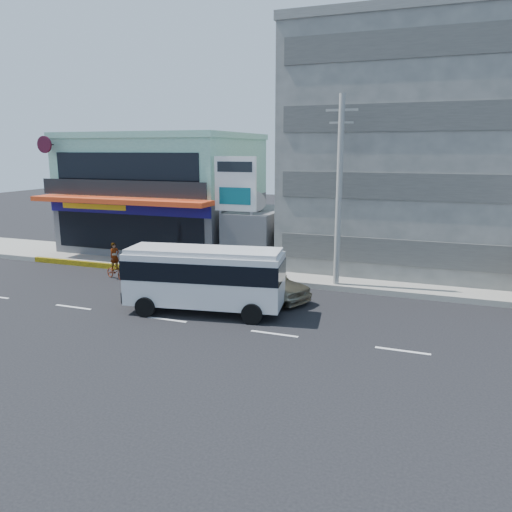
{
  "coord_description": "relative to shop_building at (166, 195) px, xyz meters",
  "views": [
    {
      "loc": [
        10.92,
        -18.1,
        7.31
      ],
      "look_at": [
        2.65,
        4.2,
        2.2
      ],
      "focal_mm": 35.0,
      "sensor_mm": 36.0,
      "label": 1
    }
  ],
  "objects": [
    {
      "name": "ground",
      "position": [
        8.0,
        -13.95,
        -4.0
      ],
      "size": [
        120.0,
        120.0,
        0.0
      ],
      "primitive_type": "plane",
      "color": "black",
      "rests_on": "ground"
    },
    {
      "name": "sidewalk",
      "position": [
        13.0,
        -4.45,
        -3.85
      ],
      "size": [
        70.0,
        5.0,
        0.3
      ],
      "primitive_type": "cube",
      "color": "gray",
      "rests_on": "ground"
    },
    {
      "name": "shop_building",
      "position": [
        0.0,
        0.0,
        0.0
      ],
      "size": [
        12.4,
        11.7,
        8.0
      ],
      "color": "#4C4D51",
      "rests_on": "ground"
    },
    {
      "name": "concrete_building",
      "position": [
        18.0,
        1.05,
        3.0
      ],
      "size": [
        16.0,
        12.0,
        14.0
      ],
      "primitive_type": "cube",
      "color": "gray",
      "rests_on": "ground"
    },
    {
      "name": "gap_structure",
      "position": [
        8.0,
        -1.95,
        -2.25
      ],
      "size": [
        3.0,
        6.0,
        3.5
      ],
      "primitive_type": "cube",
      "color": "#4C4D51",
      "rests_on": "ground"
    },
    {
      "name": "satellite_dish",
      "position": [
        8.0,
        -2.95,
        -0.42
      ],
      "size": [
        1.5,
        1.5,
        0.15
      ],
      "primitive_type": "cylinder",
      "color": "slate",
      "rests_on": "gap_structure"
    },
    {
      "name": "billboard",
      "position": [
        7.5,
        -4.75,
        0.93
      ],
      "size": [
        2.6,
        0.18,
        6.9
      ],
      "color": "gray",
      "rests_on": "ground"
    },
    {
      "name": "utility_pole_near",
      "position": [
        14.0,
        -6.55,
        1.15
      ],
      "size": [
        1.6,
        0.3,
        10.0
      ],
      "color": "#999993",
      "rests_on": "ground"
    },
    {
      "name": "minibus",
      "position": [
        9.17,
        -12.45,
        -2.22
      ],
      "size": [
        7.37,
        3.37,
        2.97
      ],
      "color": "silver",
      "rests_on": "ground"
    },
    {
      "name": "sedan",
      "position": [
        11.0,
        -9.45,
        -3.16
      ],
      "size": [
        5.32,
        3.74,
        1.68
      ],
      "primitive_type": "imported",
      "rotation": [
        0.0,
        0.0,
        1.17
      ],
      "color": "tan",
      "rests_on": "ground"
    },
    {
      "name": "motorcycle_rider",
      "position": [
        1.71,
        -8.83,
        -3.3
      ],
      "size": [
        1.74,
        1.14,
        2.11
      ],
      "color": "#591E0C",
      "rests_on": "ground"
    }
  ]
}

